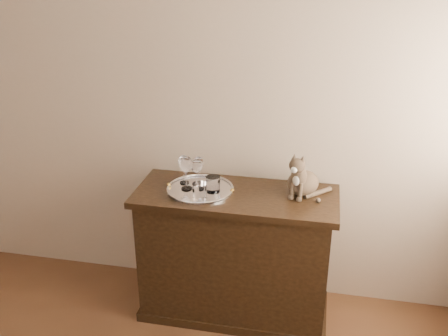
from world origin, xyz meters
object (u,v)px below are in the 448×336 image
Objects in this scene: sideboard at (235,255)px; tumbler_b at (200,191)px; tray at (200,190)px; wine_glass_b at (198,170)px; wine_glass_d at (197,173)px; tumbler_c at (213,184)px; cat at (304,172)px; wine_glass_a at (184,169)px; wine_glass_c at (186,173)px.

tumbler_b reaches higher than sideboard.
wine_glass_b is at bearing 110.91° from tray.
wine_glass_d is 1.89× the size of tumbler_c.
cat is (0.63, 0.00, 0.04)m from wine_glass_b.
tray is at bearing -69.09° from wine_glass_b.
tray is 2.19× the size of wine_glass_a.
tray is at bearing 168.55° from tumbler_c.
wine_glass_c is 0.69m from cat.
sideboard is 0.58m from wine_glass_d.
sideboard is at bearing 8.03° from tumbler_c.
wine_glass_c is at bearing -152.20° from cat.
tray is at bearing -152.32° from cat.
cat is (0.52, 0.10, 0.08)m from tumbler_c.
wine_glass_c is at bearing -119.05° from wine_glass_b.
tray is 0.14m from tumbler_b.
wine_glass_b reaches higher than tumbler_b.
wine_glass_b is at bearing -159.78° from cat.
cat is at bearing 0.33° from wine_glass_b.
wine_glass_b is 1.82× the size of tumbler_b.
wine_glass_c reaches higher than wine_glass_b.
wine_glass_d is (-0.24, 0.02, 0.52)m from sideboard.
tray is at bearing 103.12° from tumbler_b.
sideboard is at bearing 0.58° from tray.
tumbler_b is (0.06, -0.20, -0.04)m from wine_glass_b.
tumbler_b is 0.12m from tumbler_c.
wine_glass_d is at bearing 174.45° from sideboard.
wine_glass_a is at bearing -170.93° from wine_glass_b.
wine_glass_c is at bearing 178.53° from tumbler_c.
wine_glass_c is 1.17× the size of wine_glass_d.
sideboard is at bearing -17.23° from wine_glass_b.
wine_glass_c is at bearing -177.16° from sideboard.
sideboard is 4.34× the size of cat.
tumbler_c is (0.11, -0.04, -0.04)m from wine_glass_d.
wine_glass_a is at bearing 150.94° from tray.
wine_glass_a is at bearing 169.35° from sideboard.
sideboard is 0.69m from cat.
cat reaches higher than wine_glass_c.
wine_glass_b is at bearing 139.72° from tumbler_c.
tray is 0.16m from wine_glass_a.
tumbler_c is at bearing -22.27° from wine_glass_a.
wine_glass_b reaches higher than tumbler_c.
cat is (0.68, 0.09, 0.02)m from wine_glass_c.
tumbler_c is at bearing -21.17° from wine_glass_d.
wine_glass_b is at bearing 9.07° from wine_glass_a.
wine_glass_c is (-0.05, -0.09, 0.02)m from wine_glass_b.
cat is (0.57, 0.21, 0.08)m from tumbler_b.
wine_glass_d is 1.87× the size of tumbler_b.
wine_glass_c reaches higher than wine_glass_d.
cat is at bearing 10.80° from tumbler_c.
wine_glass_d reaches higher than tray.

